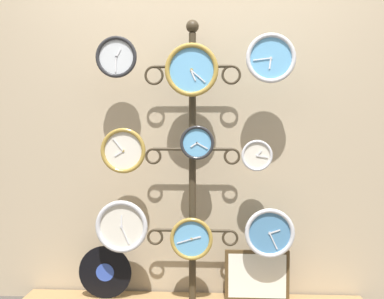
# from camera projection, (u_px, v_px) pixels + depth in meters

# --- Properties ---
(shop_wall) EXTENTS (4.40, 0.04, 2.80)m
(shop_wall) POSITION_uv_depth(u_px,v_px,m) (194.00, 93.00, 2.99)
(shop_wall) COLOR tan
(shop_wall) RESTS_ON ground_plane
(display_stand) EXTENTS (0.61, 0.34, 1.84)m
(display_stand) POSITION_uv_depth(u_px,v_px,m) (192.00, 194.00, 2.86)
(display_stand) COLOR #382D1E
(display_stand) RESTS_ON ground_plane
(clock_top_left) EXTENTS (0.26, 0.04, 0.26)m
(clock_top_left) POSITION_uv_depth(u_px,v_px,m) (116.00, 57.00, 2.77)
(clock_top_left) COLOR silver
(clock_top_center) EXTENTS (0.33, 0.04, 0.33)m
(clock_top_center) POSITION_uv_depth(u_px,v_px,m) (191.00, 70.00, 2.73)
(clock_top_center) COLOR #60A8DB
(clock_top_right) EXTENTS (0.30, 0.04, 0.30)m
(clock_top_right) POSITION_uv_depth(u_px,v_px,m) (271.00, 58.00, 2.68)
(clock_top_right) COLOR #60A8DB
(clock_middle_left) EXTENTS (0.28, 0.04, 0.28)m
(clock_middle_left) POSITION_uv_depth(u_px,v_px,m) (123.00, 151.00, 2.76)
(clock_middle_left) COLOR silver
(clock_middle_center) EXTENTS (0.21, 0.04, 0.21)m
(clock_middle_center) POSITION_uv_depth(u_px,v_px,m) (197.00, 143.00, 2.76)
(clock_middle_center) COLOR #60A8DB
(clock_middle_right) EXTENTS (0.19, 0.04, 0.19)m
(clock_middle_right) POSITION_uv_depth(u_px,v_px,m) (257.00, 155.00, 2.74)
(clock_middle_right) COLOR silver
(clock_bottom_left) EXTENTS (0.33, 0.04, 0.33)m
(clock_bottom_left) POSITION_uv_depth(u_px,v_px,m) (122.00, 226.00, 2.78)
(clock_bottom_left) COLOR silver
(clock_bottom_center) EXTENTS (0.26, 0.04, 0.26)m
(clock_bottom_center) POSITION_uv_depth(u_px,v_px,m) (192.00, 239.00, 2.76)
(clock_bottom_center) COLOR #60A8DB
(clock_bottom_right) EXTENTS (0.31, 0.04, 0.31)m
(clock_bottom_right) POSITION_uv_depth(u_px,v_px,m) (270.00, 233.00, 2.74)
(clock_bottom_right) COLOR #4C84B2
(vinyl_record) EXTENTS (0.34, 0.01, 0.34)m
(vinyl_record) POSITION_uv_depth(u_px,v_px,m) (105.00, 272.00, 2.89)
(vinyl_record) COLOR black
(vinyl_record) RESTS_ON low_shelf
(picture_frame) EXTENTS (0.41, 0.02, 0.33)m
(picture_frame) POSITION_uv_depth(u_px,v_px,m) (257.00, 276.00, 2.86)
(picture_frame) COLOR #4C381E
(picture_frame) RESTS_ON low_shelf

